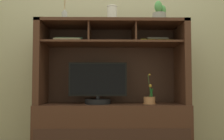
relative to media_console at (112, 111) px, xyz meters
The scene contains 9 objects.
back_wall 1.04m from the media_console, 90.00° to the left, with size 6.00×0.02×2.80m, color #B2AE88.
media_console is the anchor object (origin of this frame).
tv_monitor 0.28m from the media_console, 168.37° to the right, with size 0.58×0.25×0.41m.
potted_orchid 0.39m from the media_console, ahead, with size 0.13×0.13×0.30m.
magazine_stack_left 0.84m from the media_console, ahead, with size 0.38×0.25×0.05m.
magazine_stack_centre 0.83m from the media_console, behind, with size 0.30×0.30×0.05m.
diffuser_bottle 1.06m from the media_console, behind, with size 0.06×0.06×0.25m.
potted_succulent 1.09m from the media_console, ahead, with size 0.16×0.16×0.21m.
ceramic_vase 0.97m from the media_console, 90.00° to the right, with size 0.11×0.11×0.16m.
Camera 1 is at (-0.05, -2.68, 0.65)m, focal length 42.91 mm.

